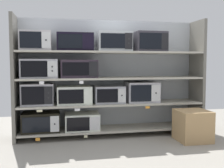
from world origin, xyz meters
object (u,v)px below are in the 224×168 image
object	(u,v)px
microwave_10	(114,42)
shipping_carton	(193,126)
microwave_4	(109,94)
microwave_11	(150,42)
microwave_0	(41,122)
microwave_1	(82,121)
microwave_5	(142,92)
microwave_8	(36,41)
microwave_3	(74,95)
microwave_2	(38,94)
microwave_6	(39,69)
microwave_9	(75,42)
microwave_7	(79,69)

from	to	relation	value
microwave_10	shipping_carton	size ratio (longest dim) A/B	1.14
microwave_4	microwave_11	distance (m)	1.11
microwave_0	microwave_1	distance (m)	0.64
microwave_5	microwave_11	xyz separation A→B (m)	(0.13, 0.00, 0.84)
microwave_8	microwave_10	distance (m)	1.23
microwave_3	shipping_carton	distance (m)	1.92
microwave_8	shipping_carton	world-z (taller)	microwave_8
microwave_0	microwave_2	world-z (taller)	microwave_2
microwave_2	microwave_5	xyz separation A→B (m)	(1.70, 0.00, 0.00)
microwave_5	microwave_6	distance (m)	1.72
microwave_8	microwave_2	bearing A→B (deg)	-0.58
microwave_9	microwave_11	distance (m)	1.24
microwave_6	microwave_10	distance (m)	1.27
microwave_3	microwave_2	bearing A→B (deg)	-179.97
microwave_1	shipping_carton	bearing A→B (deg)	-18.93
microwave_9	microwave_8	bearing A→B (deg)	-179.99
microwave_11	microwave_0	bearing A→B (deg)	180.00
microwave_7	microwave_9	distance (m)	0.43
microwave_4	microwave_10	distance (m)	0.87
microwave_5	microwave_7	size ratio (longest dim) A/B	0.92
microwave_2	microwave_10	bearing A→B (deg)	0.02
microwave_11	microwave_6	bearing A→B (deg)	-179.99
microwave_8	shipping_carton	size ratio (longest dim) A/B	0.98
microwave_1	microwave_7	bearing A→B (deg)	179.52
microwave_10	shipping_carton	world-z (taller)	microwave_10
microwave_11	microwave_5	bearing A→B (deg)	-179.98
microwave_7	microwave_9	size ratio (longest dim) A/B	1.02
microwave_5	microwave_4	bearing A→B (deg)	179.99
microwave_8	microwave_4	bearing A→B (deg)	0.01
microwave_6	microwave_1	bearing A→B (deg)	0.01
microwave_9	shipping_carton	xyz separation A→B (m)	(1.76, -0.57, -1.29)
microwave_0	microwave_2	size ratio (longest dim) A/B	1.19
microwave_3	microwave_4	bearing A→B (deg)	-0.00
microwave_2	microwave_3	size ratio (longest dim) A/B	0.90
microwave_7	microwave_8	distance (m)	0.79
microwave_3	microwave_4	world-z (taller)	microwave_3
microwave_0	microwave_3	xyz separation A→B (m)	(0.52, 0.00, 0.41)
microwave_7	microwave_4	bearing A→B (deg)	-0.03
microwave_9	shipping_carton	distance (m)	2.26
microwave_4	microwave_9	bearing A→B (deg)	180.00
microwave_10	microwave_4	bearing A→B (deg)	-179.93
microwave_9	microwave_5	bearing A→B (deg)	-0.01
microwave_1	microwave_2	bearing A→B (deg)	-179.99
microwave_6	microwave_11	xyz separation A→B (m)	(1.80, 0.00, 0.44)
microwave_10	shipping_carton	xyz separation A→B (m)	(1.12, -0.57, -1.31)
microwave_8	microwave_9	distance (m)	0.60
microwave_6	microwave_4	bearing A→B (deg)	0.01
shipping_carton	microwave_5	bearing A→B (deg)	138.41
microwave_0	microwave_1	xyz separation A→B (m)	(0.64, -0.00, -0.02)
microwave_4	microwave_6	size ratio (longest dim) A/B	0.88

